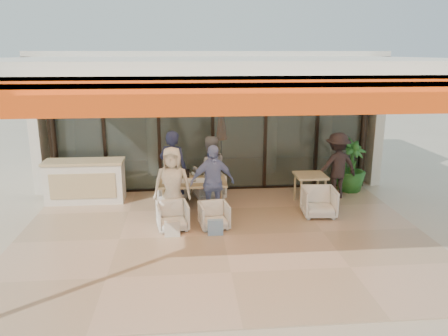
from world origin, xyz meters
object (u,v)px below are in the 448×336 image
at_px(chair_far_left, 174,186).
at_px(chair_far_right, 209,184).
at_px(diner_periwinkle, 212,183).
at_px(standing_woman, 337,166).
at_px(host_counter, 85,181).
at_px(diner_grey, 210,171).
at_px(dining_table, 192,183).
at_px(side_table, 310,179).
at_px(side_chair, 319,201).
at_px(chair_near_right, 214,214).
at_px(diner_cream, 172,185).
at_px(chair_near_left, 173,215).
at_px(diner_navy, 173,169).
at_px(potted_palm, 351,166).

xyz_separation_m(chair_far_left, chair_far_right, (0.84, 0.00, 0.02)).
height_order(diner_periwinkle, standing_woman, standing_woman).
height_order(host_counter, diner_grey, diner_grey).
distance_m(chair_far_left, chair_far_right, 0.84).
relative_size(dining_table, side_table, 2.01).
bearing_deg(side_chair, diner_grey, 162.64).
height_order(chair_near_right, diner_cream, diner_cream).
xyz_separation_m(host_counter, side_table, (5.28, -0.64, 0.11)).
relative_size(diner_grey, side_chair, 2.32).
height_order(chair_near_left, side_table, side_table).
bearing_deg(diner_cream, diner_grey, 54.01).
relative_size(chair_far_right, diner_periwinkle, 0.44).
xyz_separation_m(chair_far_right, diner_navy, (-0.84, -0.50, 0.54)).
height_order(diner_navy, side_table, diner_navy).
xyz_separation_m(diner_grey, diner_periwinkle, (0.00, -0.90, -0.01)).
relative_size(chair_near_left, potted_palm, 0.46).
xyz_separation_m(chair_far_right, potted_palm, (3.66, 0.23, 0.33)).
bearing_deg(standing_woman, diner_cream, 4.32).
relative_size(diner_periwinkle, standing_woman, 1.00).
height_order(diner_navy, standing_woman, diner_navy).
distance_m(host_counter, chair_near_right, 3.49).
height_order(chair_far_right, standing_woman, standing_woman).
height_order(dining_table, standing_woman, standing_woman).
bearing_deg(side_chair, dining_table, 174.37).
bearing_deg(diner_grey, chair_far_left, -37.93).
xyz_separation_m(chair_near_right, side_chair, (2.33, 0.47, 0.06)).
bearing_deg(side_table, potted_palm, 34.66).
height_order(standing_woman, potted_palm, standing_woman).
height_order(host_counter, diner_navy, diner_navy).
bearing_deg(chair_near_right, diner_grey, 81.51).
xyz_separation_m(diner_cream, diner_periwinkle, (0.84, -0.00, 0.02)).
bearing_deg(chair_near_right, chair_near_left, 171.51).
bearing_deg(dining_table, standing_woman, 10.74).
relative_size(chair_near_right, diner_grey, 0.36).
distance_m(diner_navy, side_table, 3.19).
bearing_deg(side_chair, diner_navy, 168.04).
height_order(chair_far_left, side_chair, side_chair).
bearing_deg(diner_periwinkle, standing_woman, 7.60).
bearing_deg(chair_far_right, potted_palm, 170.20).
xyz_separation_m(chair_far_left, diner_periwinkle, (0.84, -1.40, 0.48)).
relative_size(chair_far_left, diner_navy, 0.38).
bearing_deg(dining_table, diner_grey, 45.97).
distance_m(diner_navy, standing_woman, 3.95).
bearing_deg(diner_navy, chair_near_left, 111.74).
xyz_separation_m(standing_woman, potted_palm, (0.55, 0.50, -0.14)).
height_order(chair_far_left, diner_grey, diner_grey).
relative_size(host_counter, dining_table, 1.23).
xyz_separation_m(side_chair, standing_woman, (0.77, 1.16, 0.47)).
distance_m(diner_cream, side_chair, 3.21).
xyz_separation_m(dining_table, standing_woman, (3.53, 0.67, 0.14)).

